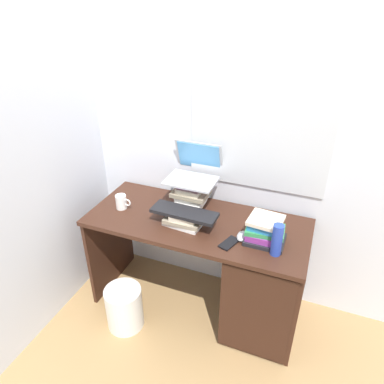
% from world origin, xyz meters
% --- Properties ---
extents(ground_plane, '(6.00, 6.00, 0.00)m').
position_xyz_m(ground_plane, '(0.00, 0.00, 0.00)').
color(ground_plane, '#9E7A4C').
extents(wall_back, '(6.00, 0.06, 2.60)m').
position_xyz_m(wall_back, '(0.00, 0.35, 1.30)').
color(wall_back, silver).
rests_on(wall_back, ground).
extents(wall_left, '(0.05, 6.00, 2.60)m').
position_xyz_m(wall_left, '(-0.93, 0.00, 1.30)').
color(wall_left, silver).
rests_on(wall_left, ground).
extents(desk, '(1.44, 0.61, 0.75)m').
position_xyz_m(desk, '(0.37, -0.02, 0.41)').
color(desk, '#381E14').
rests_on(desk, ground).
extents(book_stack_tall, '(0.24, 0.19, 0.19)m').
position_xyz_m(book_stack_tall, '(-0.10, 0.14, 0.84)').
color(book_stack_tall, gray).
rests_on(book_stack_tall, desk).
extents(book_stack_keyboard_riser, '(0.25, 0.16, 0.09)m').
position_xyz_m(book_stack_keyboard_riser, '(-0.06, -0.07, 0.79)').
color(book_stack_keyboard_riser, white).
rests_on(book_stack_keyboard_riser, desk).
extents(book_stack_side, '(0.24, 0.21, 0.15)m').
position_xyz_m(book_stack_side, '(0.44, -0.05, 0.82)').
color(book_stack_side, black).
rests_on(book_stack_side, desk).
extents(laptop, '(0.33, 0.30, 0.24)m').
position_xyz_m(laptop, '(-0.10, 0.21, 1.00)').
color(laptop, '#B7BABF').
rests_on(laptop, book_stack_tall).
extents(keyboard, '(0.42, 0.15, 0.02)m').
position_xyz_m(keyboard, '(-0.05, -0.08, 0.84)').
color(keyboard, black).
rests_on(keyboard, book_stack_keyboard_riser).
extents(computer_mouse, '(0.06, 0.10, 0.04)m').
position_xyz_m(computer_mouse, '(0.32, -0.08, 0.77)').
color(computer_mouse, '#A5A8AD').
rests_on(computer_mouse, desk).
extents(mug, '(0.11, 0.07, 0.10)m').
position_xyz_m(mug, '(-0.53, -0.05, 0.80)').
color(mug, white).
rests_on(mug, desk).
extents(water_bottle, '(0.06, 0.06, 0.20)m').
position_xyz_m(water_bottle, '(0.53, -0.15, 0.85)').
color(water_bottle, '#263FA5').
rests_on(water_bottle, desk).
extents(cell_phone, '(0.11, 0.15, 0.01)m').
position_xyz_m(cell_phone, '(0.26, -0.16, 0.75)').
color(cell_phone, black).
rests_on(cell_phone, desk).
extents(wastebasket, '(0.25, 0.25, 0.31)m').
position_xyz_m(wastebasket, '(-0.39, -0.36, 0.16)').
color(wastebasket, silver).
rests_on(wastebasket, ground).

